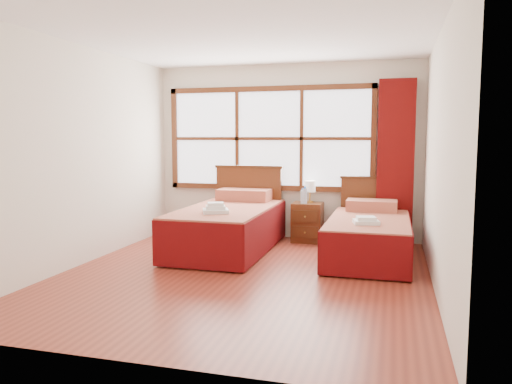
# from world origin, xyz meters

# --- Properties ---
(floor) EXTENTS (4.50, 4.50, 0.00)m
(floor) POSITION_xyz_m (0.00, 0.00, 0.00)
(floor) COLOR maroon
(floor) RESTS_ON ground
(ceiling) EXTENTS (4.50, 4.50, 0.00)m
(ceiling) POSITION_xyz_m (0.00, 0.00, 2.60)
(ceiling) COLOR white
(ceiling) RESTS_ON wall_back
(wall_back) EXTENTS (4.00, 0.00, 4.00)m
(wall_back) POSITION_xyz_m (0.00, 2.25, 1.30)
(wall_back) COLOR silver
(wall_back) RESTS_ON floor
(wall_left) EXTENTS (0.00, 4.50, 4.50)m
(wall_left) POSITION_xyz_m (-2.00, 0.00, 1.30)
(wall_left) COLOR silver
(wall_left) RESTS_ON floor
(wall_right) EXTENTS (0.00, 4.50, 4.50)m
(wall_right) POSITION_xyz_m (2.00, 0.00, 1.30)
(wall_right) COLOR silver
(wall_right) RESTS_ON floor
(window) EXTENTS (3.16, 0.06, 1.56)m
(window) POSITION_xyz_m (-0.25, 2.21, 1.50)
(window) COLOR white
(window) RESTS_ON wall_back
(curtain) EXTENTS (0.50, 0.16, 2.30)m
(curtain) POSITION_xyz_m (1.60, 2.11, 1.17)
(curtain) COLOR #5A0909
(curtain) RESTS_ON wall_back
(bed_left) EXTENTS (1.12, 2.18, 1.09)m
(bed_left) POSITION_xyz_m (-0.55, 1.20, 0.33)
(bed_left) COLOR #40210D
(bed_left) RESTS_ON floor
(bed_right) EXTENTS (1.00, 2.02, 0.96)m
(bed_right) POSITION_xyz_m (1.30, 1.20, 0.29)
(bed_right) COLOR #40210D
(bed_right) RESTS_ON floor
(nightstand) EXTENTS (0.43, 0.42, 0.57)m
(nightstand) POSITION_xyz_m (0.39, 1.99, 0.29)
(nightstand) COLOR #542812
(nightstand) RESTS_ON floor
(towels_left) EXTENTS (0.39, 0.37, 0.13)m
(towels_left) POSITION_xyz_m (-0.54, 0.63, 0.64)
(towels_left) COLOR white
(towels_left) RESTS_ON bed_left
(towels_right) EXTENTS (0.33, 0.30, 0.08)m
(towels_right) POSITION_xyz_m (1.28, 0.73, 0.55)
(towels_right) COLOR white
(towels_right) RESTS_ON bed_right
(lamp) EXTENTS (0.16, 0.16, 0.32)m
(lamp) POSITION_xyz_m (0.40, 2.07, 0.80)
(lamp) COLOR gold
(lamp) RESTS_ON nightstand
(bottle_near) EXTENTS (0.06, 0.06, 0.22)m
(bottle_near) POSITION_xyz_m (0.33, 1.92, 0.67)
(bottle_near) COLOR #A9C1D9
(bottle_near) RESTS_ON nightstand
(bottle_far) EXTENTS (0.07, 0.07, 0.25)m
(bottle_far) POSITION_xyz_m (0.36, 1.91, 0.68)
(bottle_far) COLOR #A9C1D9
(bottle_far) RESTS_ON nightstand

